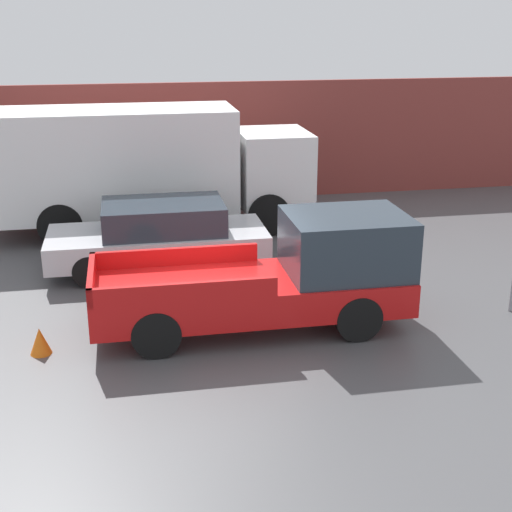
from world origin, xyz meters
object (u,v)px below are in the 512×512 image
Objects in this scene: pickup_truck at (283,276)px; traffic_cone at (40,341)px; car at (160,235)px; delivery_truck at (140,164)px; newspaper_box at (152,188)px.

pickup_truck is 4.34m from traffic_cone.
pickup_truck is 12.17× the size of traffic_cone.
pickup_truck is 4.07m from car.
delivery_truck is (-0.28, 3.04, 0.98)m from car.
pickup_truck is 1.17× the size of car.
car is 10.36× the size of traffic_cone.
delivery_truck reaches higher than car.
delivery_truck is 17.86× the size of traffic_cone.
delivery_truck is 7.38m from traffic_cone.
car reaches higher than newspaper_box.
pickup_truck is at bearing -70.78° from delivery_truck.
delivery_truck is (-2.29, 6.57, 0.78)m from pickup_truck.
delivery_truck is at bearing 109.22° from pickup_truck.
newspaper_box is (0.09, 5.59, -0.26)m from car.
traffic_cone is (-2.25, -3.91, -0.54)m from car.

